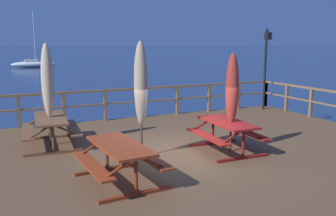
{
  "coord_description": "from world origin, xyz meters",
  "views": [
    {
      "loc": [
        -3.91,
        -7.88,
        3.58
      ],
      "look_at": [
        0.0,
        0.68,
        1.87
      ],
      "focal_mm": 39.17,
      "sensor_mm": 36.0,
      "label": 1
    }
  ],
  "objects_px": {
    "picnic_table_front_right": "(51,125)",
    "sailboat_distant": "(34,64)",
    "lamp_post_hooked": "(266,57)",
    "patio_umbrella_tall_back_left": "(48,81)",
    "picnic_table_mid_centre": "(120,155)",
    "patio_umbrella_short_mid": "(141,84)",
    "patio_umbrella_tall_front": "(232,90)",
    "picnic_table_front_left": "(227,130)"
  },
  "relations": [
    {
      "from": "picnic_table_mid_centre",
      "to": "patio_umbrella_tall_front",
      "type": "distance_m",
      "value": 3.37
    },
    {
      "from": "picnic_table_mid_centre",
      "to": "lamp_post_hooked",
      "type": "xyz_separation_m",
      "value": [
        7.53,
        5.0,
        1.56
      ]
    },
    {
      "from": "picnic_table_front_left",
      "to": "patio_umbrella_tall_front",
      "type": "relative_size",
      "value": 0.73
    },
    {
      "from": "picnic_table_front_right",
      "to": "patio_umbrella_short_mid",
      "type": "relative_size",
      "value": 0.74
    },
    {
      "from": "picnic_table_front_right",
      "to": "sailboat_distant",
      "type": "bearing_deg",
      "value": 85.95
    },
    {
      "from": "picnic_table_front_left",
      "to": "lamp_post_hooked",
      "type": "relative_size",
      "value": 0.56
    },
    {
      "from": "picnic_table_mid_centre",
      "to": "patio_umbrella_short_mid",
      "type": "distance_m",
      "value": 2.03
    },
    {
      "from": "patio_umbrella_short_mid",
      "to": "sailboat_distant",
      "type": "relative_size",
      "value": 0.35
    },
    {
      "from": "patio_umbrella_tall_front",
      "to": "picnic_table_front_right",
      "type": "bearing_deg",
      "value": 148.93
    },
    {
      "from": "patio_umbrella_tall_back_left",
      "to": "picnic_table_mid_centre",
      "type": "bearing_deg",
      "value": -74.71
    },
    {
      "from": "picnic_table_mid_centre",
      "to": "patio_umbrella_short_mid",
      "type": "height_order",
      "value": "patio_umbrella_short_mid"
    },
    {
      "from": "picnic_table_front_right",
      "to": "picnic_table_mid_centre",
      "type": "relative_size",
      "value": 1.03
    },
    {
      "from": "patio_umbrella_tall_back_left",
      "to": "sailboat_distant",
      "type": "xyz_separation_m",
      "value": [
        3.22,
        45.36,
        -2.07
      ]
    },
    {
      "from": "picnic_table_front_left",
      "to": "sailboat_distant",
      "type": "height_order",
      "value": "sailboat_distant"
    },
    {
      "from": "patio_umbrella_tall_front",
      "to": "patio_umbrella_tall_back_left",
      "type": "xyz_separation_m",
      "value": [
        -4.0,
        2.45,
        0.15
      ]
    },
    {
      "from": "picnic_table_mid_centre",
      "to": "sailboat_distant",
      "type": "bearing_deg",
      "value": 87.26
    },
    {
      "from": "picnic_table_front_left",
      "to": "patio_umbrella_short_mid",
      "type": "bearing_deg",
      "value": 167.38
    },
    {
      "from": "picnic_table_mid_centre",
      "to": "sailboat_distant",
      "type": "height_order",
      "value": "sailboat_distant"
    },
    {
      "from": "patio_umbrella_tall_back_left",
      "to": "picnic_table_front_right",
      "type": "bearing_deg",
      "value": -78.6
    },
    {
      "from": "picnic_table_front_left",
      "to": "picnic_table_mid_centre",
      "type": "xyz_separation_m",
      "value": [
        -3.04,
        -0.88,
        0.0
      ]
    },
    {
      "from": "patio_umbrella_tall_back_left",
      "to": "sailboat_distant",
      "type": "height_order",
      "value": "sailboat_distant"
    },
    {
      "from": "patio_umbrella_tall_back_left",
      "to": "patio_umbrella_short_mid",
      "type": "height_order",
      "value": "patio_umbrella_short_mid"
    },
    {
      "from": "patio_umbrella_tall_back_left",
      "to": "lamp_post_hooked",
      "type": "xyz_separation_m",
      "value": [
        8.42,
        1.72,
        0.41
      ]
    },
    {
      "from": "patio_umbrella_tall_front",
      "to": "patio_umbrella_tall_back_left",
      "type": "relative_size",
      "value": 0.91
    },
    {
      "from": "lamp_post_hooked",
      "to": "picnic_table_mid_centre",
      "type": "bearing_deg",
      "value": -146.43
    },
    {
      "from": "picnic_table_front_right",
      "to": "patio_umbrella_short_mid",
      "type": "distance_m",
      "value": 2.88
    },
    {
      "from": "picnic_table_front_left",
      "to": "patio_umbrella_tall_back_left",
      "type": "xyz_separation_m",
      "value": [
        -3.94,
        2.39,
        1.15
      ]
    },
    {
      "from": "lamp_post_hooked",
      "to": "sailboat_distant",
      "type": "xyz_separation_m",
      "value": [
        -5.2,
        43.64,
        -2.47
      ]
    },
    {
      "from": "patio_umbrella_tall_front",
      "to": "lamp_post_hooked",
      "type": "height_order",
      "value": "lamp_post_hooked"
    },
    {
      "from": "lamp_post_hooked",
      "to": "sailboat_distant",
      "type": "bearing_deg",
      "value": 96.8
    },
    {
      "from": "patio_umbrella_tall_front",
      "to": "lamp_post_hooked",
      "type": "bearing_deg",
      "value": 43.34
    },
    {
      "from": "picnic_table_front_left",
      "to": "picnic_table_front_right",
      "type": "relative_size",
      "value": 0.89
    },
    {
      "from": "sailboat_distant",
      "to": "patio_umbrella_tall_front",
      "type": "bearing_deg",
      "value": -89.06
    },
    {
      "from": "picnic_table_front_right",
      "to": "patio_umbrella_tall_back_left",
      "type": "relative_size",
      "value": 0.76
    },
    {
      "from": "picnic_table_mid_centre",
      "to": "patio_umbrella_tall_front",
      "type": "relative_size",
      "value": 0.8
    },
    {
      "from": "sailboat_distant",
      "to": "patio_umbrella_short_mid",
      "type": "bearing_deg",
      "value": -91.67
    },
    {
      "from": "picnic_table_front_right",
      "to": "lamp_post_hooked",
      "type": "bearing_deg",
      "value": 11.85
    },
    {
      "from": "lamp_post_hooked",
      "to": "patio_umbrella_tall_front",
      "type": "bearing_deg",
      "value": -136.66
    },
    {
      "from": "picnic_table_front_right",
      "to": "patio_umbrella_tall_front",
      "type": "height_order",
      "value": "patio_umbrella_tall_front"
    },
    {
      "from": "patio_umbrella_tall_back_left",
      "to": "sailboat_distant",
      "type": "bearing_deg",
      "value": 85.94
    },
    {
      "from": "patio_umbrella_tall_front",
      "to": "patio_umbrella_short_mid",
      "type": "xyz_separation_m",
      "value": [
        -2.16,
        0.53,
        0.18
      ]
    },
    {
      "from": "picnic_table_front_right",
      "to": "sailboat_distant",
      "type": "height_order",
      "value": "sailboat_distant"
    }
  ]
}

